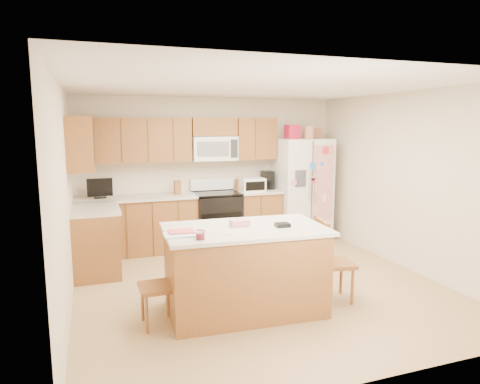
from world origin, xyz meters
name	(u,v)px	position (x,y,z in m)	size (l,w,h in m)	color
ground	(259,285)	(0.00, 0.00, 0.00)	(4.50, 4.50, 0.00)	#9E7758
room_shell	(259,174)	(0.00, 0.00, 1.44)	(4.60, 4.60, 2.52)	beige
cabinetry	(159,197)	(-0.98, 1.79, 0.91)	(3.36, 1.56, 2.15)	#975D26
stove	(216,218)	(0.00, 1.94, 0.47)	(0.76, 0.65, 1.13)	black
refrigerator	(302,188)	(1.57, 1.87, 0.92)	(0.90, 0.79, 2.04)	white
island	(245,269)	(-0.43, -0.66, 0.48)	(1.79, 1.10, 1.04)	#975D26
windsor_chair_left	(160,286)	(-1.37, -0.69, 0.42)	(0.37, 0.39, 0.88)	#975D26
windsor_chair_back	(226,254)	(-0.40, 0.13, 0.42)	(0.44, 0.43, 0.89)	#975D26
windsor_chair_right	(333,263)	(0.64, -0.73, 0.46)	(0.46, 0.48, 0.96)	#975D26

